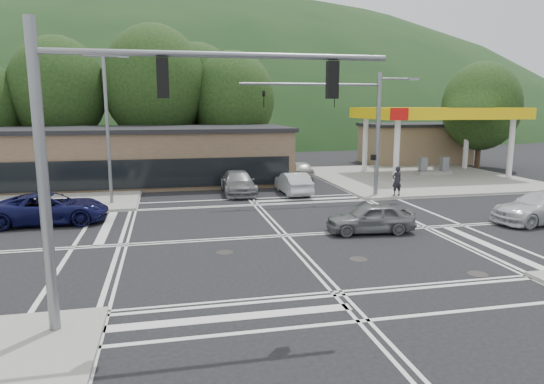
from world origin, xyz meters
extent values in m
plane|color=black|center=(0.00, 0.00, 0.00)|extent=(120.00, 120.00, 0.00)
cube|color=gray|center=(15.00, 15.00, 0.07)|extent=(16.00, 16.00, 0.15)
cube|color=gray|center=(-15.00, 15.00, 0.07)|extent=(16.00, 16.00, 0.15)
cylinder|color=silver|center=(12.00, 13.00, 2.50)|extent=(0.44, 0.44, 5.00)
cylinder|color=silver|center=(12.00, 19.00, 2.50)|extent=(0.44, 0.44, 5.00)
cylinder|color=silver|center=(22.00, 13.00, 2.50)|extent=(0.44, 0.44, 5.00)
cylinder|color=silver|center=(22.00, 19.00, 2.50)|extent=(0.44, 0.44, 5.00)
cube|color=silver|center=(17.00, 16.00, 5.30)|extent=(12.00, 8.00, 0.60)
cube|color=yellow|center=(17.00, 12.00, 5.30)|extent=(12.20, 0.25, 0.90)
cube|color=yellow|center=(17.00, 20.00, 5.30)|extent=(12.20, 0.25, 0.90)
cube|color=yellow|center=(11.00, 16.00, 5.30)|extent=(0.25, 8.20, 0.90)
cube|color=yellow|center=(23.00, 16.00, 5.30)|extent=(0.25, 8.20, 0.90)
cube|color=red|center=(11.50, 11.85, 5.30)|extent=(1.40, 0.12, 0.90)
cube|color=gray|center=(17.00, 16.00, 0.25)|extent=(3.00, 1.00, 0.30)
cube|color=slate|center=(16.00, 16.00, 0.95)|extent=(0.60, 0.50, 1.30)
cube|color=slate|center=(18.00, 16.00, 0.95)|extent=(0.60, 0.50, 1.30)
cube|color=#846B4F|center=(20.00, 25.00, 1.90)|extent=(10.00, 6.00, 3.80)
cube|color=brown|center=(-8.00, 17.00, 2.00)|extent=(24.00, 8.00, 4.00)
ellipsoid|color=#1A3719|center=(0.00, 90.00, 0.00)|extent=(252.00, 126.00, 140.00)
cylinder|color=#382619|center=(-14.00, 24.00, 2.42)|extent=(0.50, 0.50, 4.84)
ellipsoid|color=black|center=(-14.00, 24.00, 7.15)|extent=(8.00, 8.00, 9.20)
cylinder|color=#382619|center=(-6.00, 24.00, 2.64)|extent=(0.50, 0.50, 5.28)
ellipsoid|color=black|center=(-6.00, 24.00, 7.80)|extent=(9.00, 9.00, 10.35)
cylinder|color=#382619|center=(1.00, 24.00, 2.20)|extent=(0.50, 0.50, 4.40)
ellipsoid|color=black|center=(1.00, 24.00, 6.50)|extent=(7.60, 7.60, 8.74)
cylinder|color=#382619|center=(-2.00, 28.00, 2.42)|extent=(0.50, 0.50, 4.84)
ellipsoid|color=black|center=(-2.00, 28.00, 7.15)|extent=(8.40, 8.40, 9.66)
cylinder|color=#382619|center=(24.00, 20.00, 1.98)|extent=(0.50, 0.50, 3.96)
ellipsoid|color=black|center=(24.00, 20.00, 5.85)|extent=(7.20, 7.20, 8.28)
cylinder|color=slate|center=(-8.50, 9.00, 4.50)|extent=(0.20, 0.20, 9.00)
cylinder|color=slate|center=(-8.50, 9.00, 8.70)|extent=(2.20, 0.12, 0.12)
cube|color=slate|center=(-7.40, 9.00, 8.70)|extent=(0.60, 0.25, 0.15)
cylinder|color=slate|center=(8.20, 8.20, 4.00)|extent=(0.28, 0.28, 8.00)
cylinder|color=slate|center=(3.70, 8.20, 7.20)|extent=(9.00, 0.16, 0.16)
imported|color=black|center=(5.20, 8.20, 6.30)|extent=(0.16, 0.20, 1.00)
imported|color=black|center=(0.70, 8.20, 6.30)|extent=(0.16, 0.20, 1.00)
cylinder|color=slate|center=(9.40, 8.20, 7.60)|extent=(2.40, 0.12, 0.12)
cube|color=slate|center=(10.50, 8.20, 7.60)|extent=(0.70, 0.30, 0.15)
cube|color=black|center=(7.95, 8.20, 2.60)|extent=(0.25, 0.30, 0.35)
cylinder|color=slate|center=(-8.20, -8.20, 4.00)|extent=(0.28, 0.28, 8.00)
cylinder|color=slate|center=(-3.70, -8.20, 7.20)|extent=(9.00, 0.16, 0.16)
cube|color=black|center=(-5.20, -8.20, 6.60)|extent=(0.30, 0.25, 1.00)
cube|color=black|center=(-0.70, -8.20, 6.60)|extent=(0.30, 0.25, 1.00)
imported|color=#0D0E39|center=(-11.05, 4.84, 0.78)|extent=(5.67, 2.68, 1.57)
imported|color=slate|center=(4.08, -0.30, 0.70)|extent=(4.26, 2.02, 1.41)
imported|color=silver|center=(13.51, -0.30, 0.79)|extent=(5.63, 2.74, 1.58)
imported|color=#BABEC2|center=(3.14, 10.27, 0.74)|extent=(1.66, 4.53, 1.48)
imported|color=beige|center=(5.50, 17.07, 0.73)|extent=(1.94, 4.34, 1.45)
imported|color=slate|center=(-0.50, 11.22, 0.76)|extent=(2.26, 5.29, 1.52)
imported|color=black|center=(9.33, 7.50, 1.11)|extent=(0.77, 0.58, 1.91)
camera|label=1|loc=(-5.18, -21.01, 5.92)|focal=32.00mm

